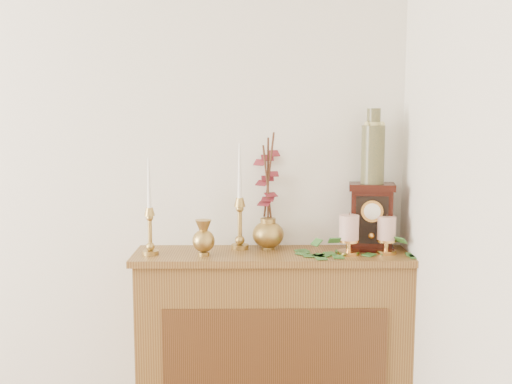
{
  "coord_description": "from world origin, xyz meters",
  "views": [
    {
      "loc": [
        1.3,
        -0.5,
        1.54
      ],
      "look_at": [
        1.32,
        2.05,
        1.21
      ],
      "focal_mm": 42.0,
      "sensor_mm": 36.0,
      "label": 1
    }
  ],
  "objects_px": {
    "candlestick_center": "(240,215)",
    "mantel_clock": "(371,217)",
    "ginger_jar": "(267,196)",
    "ceramic_vase": "(373,150)",
    "candlestick_left": "(150,223)",
    "bud_vase": "(204,238)"
  },
  "relations": [
    {
      "from": "ginger_jar",
      "to": "mantel_clock",
      "type": "bearing_deg",
      "value": -6.7
    },
    {
      "from": "bud_vase",
      "to": "ginger_jar",
      "type": "relative_size",
      "value": 0.3
    },
    {
      "from": "bud_vase",
      "to": "mantel_clock",
      "type": "bearing_deg",
      "value": 8.99
    },
    {
      "from": "candlestick_center",
      "to": "bud_vase",
      "type": "bearing_deg",
      "value": -138.33
    },
    {
      "from": "candlestick_left",
      "to": "bud_vase",
      "type": "height_order",
      "value": "candlestick_left"
    },
    {
      "from": "candlestick_center",
      "to": "candlestick_left",
      "type": "bearing_deg",
      "value": -164.21
    },
    {
      "from": "ceramic_vase",
      "to": "candlestick_left",
      "type": "bearing_deg",
      "value": -174.54
    },
    {
      "from": "ginger_jar",
      "to": "ceramic_vase",
      "type": "relative_size",
      "value": 1.6
    },
    {
      "from": "mantel_clock",
      "to": "ceramic_vase",
      "type": "bearing_deg",
      "value": 90.0
    },
    {
      "from": "bud_vase",
      "to": "mantel_clock",
      "type": "xyz_separation_m",
      "value": [
        0.75,
        0.12,
        0.07
      ]
    },
    {
      "from": "ginger_jar",
      "to": "ceramic_vase",
      "type": "height_order",
      "value": "ceramic_vase"
    },
    {
      "from": "mantel_clock",
      "to": "ginger_jar",
      "type": "bearing_deg",
      "value": -177.96
    },
    {
      "from": "candlestick_center",
      "to": "mantel_clock",
      "type": "xyz_separation_m",
      "value": [
        0.59,
        -0.02,
        -0.01
      ]
    },
    {
      "from": "bud_vase",
      "to": "mantel_clock",
      "type": "relative_size",
      "value": 0.52
    },
    {
      "from": "bud_vase",
      "to": "ginger_jar",
      "type": "height_order",
      "value": "ginger_jar"
    },
    {
      "from": "candlestick_center",
      "to": "mantel_clock",
      "type": "bearing_deg",
      "value": -1.82
    },
    {
      "from": "bud_vase",
      "to": "ceramic_vase",
      "type": "relative_size",
      "value": 0.47
    },
    {
      "from": "candlestick_left",
      "to": "ginger_jar",
      "type": "bearing_deg",
      "value": 15.82
    },
    {
      "from": "candlestick_center",
      "to": "bud_vase",
      "type": "xyz_separation_m",
      "value": [
        -0.15,
        -0.14,
        -0.08
      ]
    },
    {
      "from": "candlestick_center",
      "to": "mantel_clock",
      "type": "height_order",
      "value": "candlestick_center"
    },
    {
      "from": "bud_vase",
      "to": "ceramic_vase",
      "type": "height_order",
      "value": "ceramic_vase"
    },
    {
      "from": "bud_vase",
      "to": "ceramic_vase",
      "type": "xyz_separation_m",
      "value": [
        0.75,
        0.12,
        0.37
      ]
    }
  ]
}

